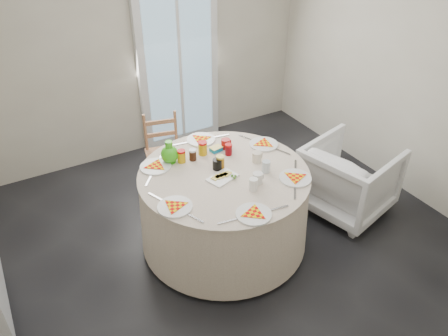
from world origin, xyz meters
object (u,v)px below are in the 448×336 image
wooden_chair (164,150)px  green_pitcher (169,150)px  table (224,208)px  armchair (349,176)px

wooden_chair → green_pitcher: bearing=-93.4°
table → green_pitcher: bearing=129.9°
table → wooden_chair: wooden_chair is taller
table → armchair: size_ratio=1.88×
armchair → green_pitcher: bearing=56.0°
wooden_chair → table: bearing=-69.7°
green_pitcher → table: bearing=-55.5°
table → wooden_chair: size_ratio=1.79×
wooden_chair → green_pitcher: green_pitcher is taller
table → green_pitcher: (-0.32, 0.38, 0.49)m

